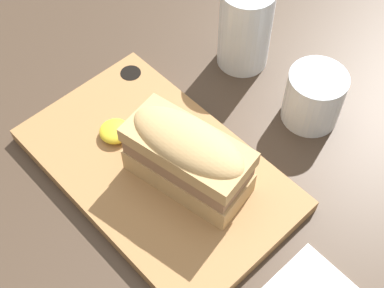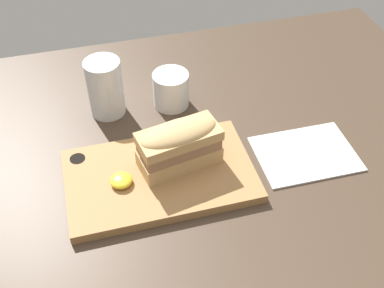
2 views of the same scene
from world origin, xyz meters
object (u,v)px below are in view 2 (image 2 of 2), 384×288
Objects in this scene: sandwich at (179,144)px; serving_board at (160,176)px; water_glass at (106,91)px; napkin at (305,154)px; wine_glass at (171,91)px.

serving_board is at bearing -161.74° from sandwich.
water_glass is 41.80cm from napkin.
water_glass reaches higher than napkin.
water_glass is at bearing 116.89° from sandwich.
sandwich is 25.22cm from napkin.
wine_glass is at bearing 71.08° from serving_board.
serving_board is 28.37cm from napkin.
wine_glass is (7.12, 20.77, 2.53)cm from serving_board.
sandwich is at bearing 18.26° from serving_board.
napkin is (34.63, -22.83, -5.13)cm from water_glass.
napkin is at bearing -33.40° from water_glass.
serving_board is 23.12cm from water_glass.
water_glass reaches higher than serving_board.
serving_board is 2.17× the size of sandwich.
serving_board is at bearing -73.93° from water_glass.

